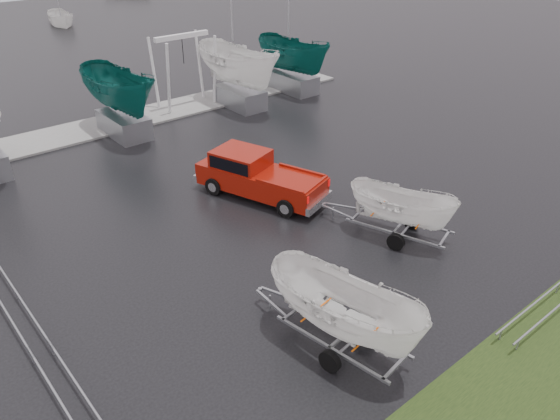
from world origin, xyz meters
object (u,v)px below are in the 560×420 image
object	(u,v)px
trailer_hitched	(406,177)
boat_hoist	(184,61)
pickup_truck	(255,174)
trailer_parked	(348,263)

from	to	relation	value
trailer_hitched	boat_hoist	bearing A→B (deg)	65.91
trailer_hitched	boat_hoist	distance (m)	17.18
pickup_truck	boat_hoist	size ratio (longest dim) A/B	1.37
trailer_parked	pickup_truck	bearing A→B (deg)	58.56
trailer_hitched	trailer_parked	distance (m)	6.18
pickup_truck	trailer_hitched	distance (m)	6.32
trailer_parked	boat_hoist	xyz separation A→B (m)	(7.30, 19.76, -0.13)
trailer_hitched	boat_hoist	xyz separation A→B (m)	(1.74, 17.09, 0.28)
pickup_truck	trailer_parked	distance (m)	9.44
pickup_truck	trailer_parked	bearing A→B (deg)	-131.38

